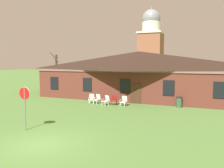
{
  "coord_description": "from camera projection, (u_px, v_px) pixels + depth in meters",
  "views": [
    {
      "loc": [
        7.62,
        -8.87,
        4.18
      ],
      "look_at": [
        0.57,
        8.14,
        2.44
      ],
      "focal_mm": 35.95,
      "sensor_mm": 36.0,
      "label": 1
    }
  ],
  "objects": [
    {
      "name": "ground_plane",
      "position": [
        41.0,
        145.0,
        11.46
      ],
      "size": [
        200.0,
        200.0,
        0.0
      ],
      "primitive_type": "plane",
      "color": "#517A38"
    },
    {
      "name": "brick_building",
      "position": [
        138.0,
        74.0,
        27.83
      ],
      "size": [
        23.19,
        10.4,
        5.59
      ],
      "color": "brown",
      "rests_on": "ground"
    },
    {
      "name": "dome_tower",
      "position": [
        151.0,
        48.0,
        48.29
      ],
      "size": [
        5.18,
        5.18,
        16.38
      ],
      "color": "#93563D",
      "rests_on": "ground"
    },
    {
      "name": "stop_sign",
      "position": [
        25.0,
        99.0,
        13.82
      ],
      "size": [
        0.81,
        0.07,
        2.71
      ],
      "color": "slate",
      "rests_on": "ground"
    },
    {
      "name": "lawn_chair_by_porch",
      "position": [
        92.0,
        98.0,
        23.24
      ],
      "size": [
        0.79,
        0.83,
        0.96
      ],
      "color": "silver",
      "rests_on": "ground"
    },
    {
      "name": "lawn_chair_near_door",
      "position": [
        97.0,
        99.0,
        23.06
      ],
      "size": [
        0.74,
        0.79,
        0.96
      ],
      "color": "white",
      "rests_on": "ground"
    },
    {
      "name": "lawn_chair_left_end",
      "position": [
        106.0,
        100.0,
        22.18
      ],
      "size": [
        0.79,
        0.83,
        0.96
      ],
      "color": "white",
      "rests_on": "ground"
    },
    {
      "name": "lawn_chair_middle",
      "position": [
        114.0,
        100.0,
        22.4
      ],
      "size": [
        0.71,
        0.75,
        0.96
      ],
      "color": "maroon",
      "rests_on": "ground"
    },
    {
      "name": "lawn_chair_right_end",
      "position": [
        124.0,
        101.0,
        21.8
      ],
      "size": [
        0.68,
        0.71,
        0.96
      ],
      "color": "silver",
      "rests_on": "ground"
    },
    {
      "name": "bare_tree_beside_building",
      "position": [
        57.0,
        71.0,
        34.4
      ],
      "size": [
        1.83,
        1.86,
        5.84
      ],
      "color": "brown",
      "rests_on": "ground"
    },
    {
      "name": "trash_bin",
      "position": [
        179.0,
        102.0,
        21.08
      ],
      "size": [
        0.56,
        0.56,
        0.98
      ],
      "color": "#335638",
      "rests_on": "ground"
    }
  ]
}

